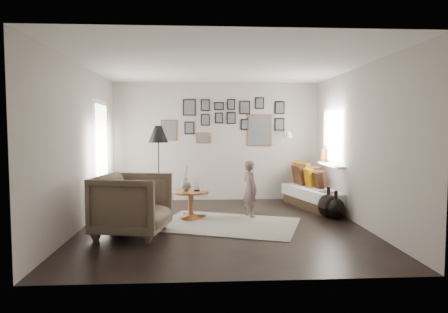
{
  "coord_description": "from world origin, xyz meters",
  "views": [
    {
      "loc": [
        -0.36,
        -6.44,
        1.59
      ],
      "look_at": [
        0.05,
        0.5,
        1.1
      ],
      "focal_mm": 32.0,
      "sensor_mm": 36.0,
      "label": 1
    }
  ],
  "objects": [
    {
      "name": "magazine_on_daybed",
      "position": [
        2.0,
        0.81,
        0.41
      ],
      "size": [
        0.29,
        0.32,
        0.01
      ],
      "primitive_type": "cube",
      "rotation": [
        0.0,
        0.0,
        0.43
      ],
      "color": "black",
      "rests_on": "daybed"
    },
    {
      "name": "rug",
      "position": [
        0.09,
        0.06,
        0.01
      ],
      "size": [
        2.63,
        2.22,
        0.01
      ],
      "primitive_type": "cube",
      "rotation": [
        0.0,
        0.0,
        -0.34
      ],
      "color": "beige",
      "rests_on": "ground"
    },
    {
      "name": "ceiling",
      "position": [
        0.0,
        0.0,
        2.6
      ],
      "size": [
        4.8,
        4.8,
        0.0
      ],
      "primitive_type": "plane",
      "rotation": [
        3.14,
        0.0,
        0.0
      ],
      "color": "white",
      "rests_on": "wall_back"
    },
    {
      "name": "door_left",
      "position": [
        -2.23,
        1.2,
        1.05
      ],
      "size": [
        0.0,
        2.14,
        2.14
      ],
      "color": "white",
      "rests_on": "wall_left"
    },
    {
      "name": "daybed",
      "position": [
        2.0,
        1.44,
        0.28
      ],
      "size": [
        1.19,
        1.9,
        0.86
      ],
      "rotation": [
        0.0,
        0.0,
        0.26
      ],
      "color": "black",
      "rests_on": "ground"
    },
    {
      "name": "armchair_cushion",
      "position": [
        -1.34,
        -0.46,
        0.48
      ],
      "size": [
        0.5,
        0.51,
        0.19
      ],
      "primitive_type": "cube",
      "rotation": [
        -0.21,
        0.0,
        -0.22
      ],
      "color": "white",
      "rests_on": "armchair"
    },
    {
      "name": "magazine_basket",
      "position": [
        -1.61,
        -0.34,
        0.18
      ],
      "size": [
        0.36,
        0.36,
        0.37
      ],
      "rotation": [
        0.0,
        0.0,
        0.24
      ],
      "color": "black",
      "rests_on": "ground"
    },
    {
      "name": "child",
      "position": [
        0.52,
        0.61,
        0.51
      ],
      "size": [
        0.37,
        0.44,
        1.02
      ],
      "primitive_type": "imported",
      "rotation": [
        0.0,
        0.0,
        1.97
      ],
      "color": "#685552",
      "rests_on": "ground"
    },
    {
      "name": "wall_front",
      "position": [
        0.0,
        -2.4,
        1.3
      ],
      "size": [
        4.5,
        0.0,
        4.5
      ],
      "primitive_type": "plane",
      "rotation": [
        -1.57,
        0.0,
        0.0
      ],
      "color": "#A3988F",
      "rests_on": "ground"
    },
    {
      "name": "wall_back",
      "position": [
        0.0,
        2.4,
        1.3
      ],
      "size": [
        4.5,
        0.0,
        4.5
      ],
      "primitive_type": "plane",
      "rotation": [
        1.57,
        0.0,
        0.0
      ],
      "color": "#A3988F",
      "rests_on": "ground"
    },
    {
      "name": "candles",
      "position": [
        -0.42,
        0.51,
        0.61
      ],
      "size": [
        0.11,
        0.11,
        0.23
      ],
      "color": "black",
      "rests_on": "pedestal_table"
    },
    {
      "name": "demijohn_small",
      "position": [
        2.0,
        0.33,
        0.19
      ],
      "size": [
        0.33,
        0.33,
        0.51
      ],
      "color": "black",
      "rests_on": "ground"
    },
    {
      "name": "wall_sconce",
      "position": [
        1.55,
        2.13,
        1.46
      ],
      "size": [
        0.18,
        0.36,
        0.16
      ],
      "color": "white",
      "rests_on": "wall_back"
    },
    {
      "name": "ground",
      "position": [
        0.0,
        0.0,
        0.0
      ],
      "size": [
        4.8,
        4.8,
        0.0
      ],
      "primitive_type": "plane",
      "color": "black",
      "rests_on": "ground"
    },
    {
      "name": "window_right",
      "position": [
        2.18,
        1.34,
        0.93
      ],
      "size": [
        0.15,
        1.32,
        1.3
      ],
      "color": "white",
      "rests_on": "wall_right"
    },
    {
      "name": "demijohn_large",
      "position": [
        1.91,
        0.45,
        0.22
      ],
      "size": [
        0.37,
        0.37,
        0.56
      ],
      "color": "black",
      "rests_on": "ground"
    },
    {
      "name": "floor_lamp",
      "position": [
        -1.18,
        1.4,
        1.42
      ],
      "size": [
        0.38,
        0.38,
        1.64
      ],
      "rotation": [
        0.0,
        0.0,
        -0.14
      ],
      "color": "black",
      "rests_on": "ground"
    },
    {
      "name": "armchair",
      "position": [
        -1.37,
        -0.51,
        0.46
      ],
      "size": [
        1.18,
        1.15,
        0.92
      ],
      "primitive_type": "imported",
      "rotation": [
        0.0,
        0.0,
        1.38
      ],
      "color": "brown",
      "rests_on": "ground"
    },
    {
      "name": "wall_left",
      "position": [
        -2.25,
        0.0,
        1.3
      ],
      "size": [
        0.0,
        4.8,
        4.8
      ],
      "primitive_type": "plane",
      "rotation": [
        1.57,
        0.0,
        1.57
      ],
      "color": "#A3988F",
      "rests_on": "ground"
    },
    {
      "name": "wall_right",
      "position": [
        2.25,
        0.0,
        1.3
      ],
      "size": [
        0.0,
        4.8,
        4.8
      ],
      "primitive_type": "plane",
      "rotation": [
        1.57,
        0.0,
        -1.57
      ],
      "color": "#A3988F",
      "rests_on": "ground"
    },
    {
      "name": "pedestal_table",
      "position": [
        -0.53,
        0.51,
        0.23
      ],
      "size": [
        0.63,
        0.63,
        0.5
      ],
      "rotation": [
        0.0,
        0.0,
        -0.26
      ],
      "color": "brown",
      "rests_on": "ground"
    },
    {
      "name": "vase",
      "position": [
        -0.61,
        0.53,
        0.63
      ],
      "size": [
        0.18,
        0.18,
        0.45
      ],
      "color": "black",
      "rests_on": "pedestal_table"
    },
    {
      "name": "gallery_wall",
      "position": [
        0.29,
        2.38,
        1.74
      ],
      "size": [
        2.74,
        0.03,
        1.08
      ],
      "color": "brown",
      "rests_on": "wall_back"
    }
  ]
}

